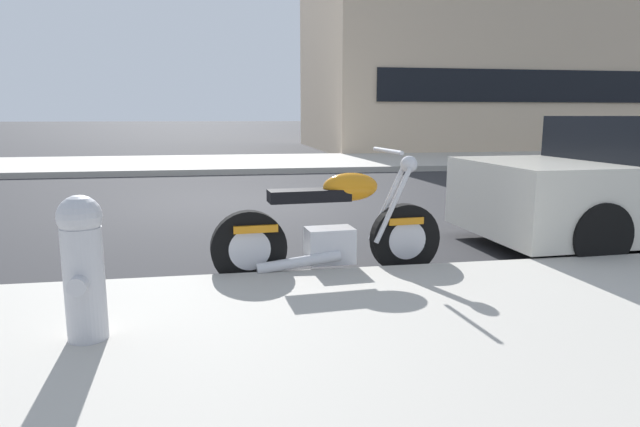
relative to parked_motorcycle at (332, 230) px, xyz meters
name	(u,v)px	position (x,y,z in m)	size (l,w,h in m)	color
ground_plane	(243,203)	(-0.59, 4.30, -0.42)	(260.00, 260.00, 0.00)	#28282B
sidewalk_far_curb	(615,158)	(11.41, 11.18, -0.35)	(120.00, 5.00, 0.14)	#ADA89E
parking_stall_stripe	(259,265)	(-0.59, 0.53, -0.42)	(0.12, 2.20, 0.01)	silver
parked_motorcycle	(332,230)	(0.00, 0.00, 0.00)	(2.01, 0.62, 1.11)	black
fire_hydrant	(83,264)	(-1.68, -1.36, 0.15)	(0.24, 0.36, 0.82)	#B7B7BC
townhouse_behind_pole	(486,18)	(10.25, 18.30, 5.01)	(14.46, 9.72, 10.87)	beige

